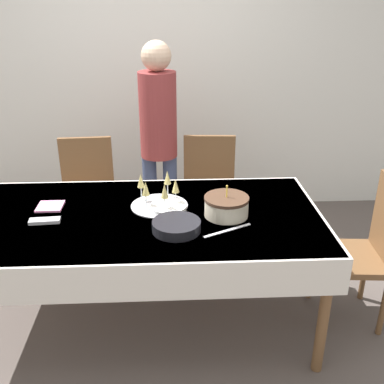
{
  "coord_description": "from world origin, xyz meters",
  "views": [
    {
      "loc": [
        0.17,
        -2.35,
        1.94
      ],
      "look_at": [
        0.29,
        0.04,
        0.89
      ],
      "focal_mm": 42.0,
      "sensor_mm": 36.0,
      "label": 1
    }
  ],
  "objects_px": {
    "dining_chair_right_end": "(366,246)",
    "plate_stack_main": "(176,226)",
    "plate_stack_dessert": "(168,208)",
    "birthday_cake": "(226,206)",
    "champagne_tray": "(159,195)",
    "dining_chair_far_left": "(88,195)",
    "person_standing": "(158,131)",
    "dining_chair_far_right": "(209,193)"
  },
  "relations": [
    {
      "from": "dining_chair_right_end",
      "to": "plate_stack_main",
      "type": "relative_size",
      "value": 3.61
    },
    {
      "from": "dining_chair_right_end",
      "to": "plate_stack_dessert",
      "type": "distance_m",
      "value": 1.24
    },
    {
      "from": "dining_chair_right_end",
      "to": "birthday_cake",
      "type": "bearing_deg",
      "value": -178.37
    },
    {
      "from": "champagne_tray",
      "to": "dining_chair_far_left",
      "type": "bearing_deg",
      "value": 127.91
    },
    {
      "from": "plate_stack_main",
      "to": "plate_stack_dessert",
      "type": "relative_size",
      "value": 1.23
    },
    {
      "from": "plate_stack_dessert",
      "to": "person_standing",
      "type": "height_order",
      "value": "person_standing"
    },
    {
      "from": "champagne_tray",
      "to": "plate_stack_dessert",
      "type": "relative_size",
      "value": 1.61
    },
    {
      "from": "dining_chair_far_left",
      "to": "dining_chair_far_right",
      "type": "bearing_deg",
      "value": 0.0
    },
    {
      "from": "person_standing",
      "to": "plate_stack_main",
      "type": "bearing_deg",
      "value": -84.46
    },
    {
      "from": "birthday_cake",
      "to": "person_standing",
      "type": "xyz_separation_m",
      "value": [
        -0.4,
        0.98,
        0.17
      ]
    },
    {
      "from": "birthday_cake",
      "to": "plate_stack_main",
      "type": "distance_m",
      "value": 0.34
    },
    {
      "from": "dining_chair_far_left",
      "to": "plate_stack_main",
      "type": "xyz_separation_m",
      "value": [
        0.67,
        -1.05,
        0.27
      ]
    },
    {
      "from": "birthday_cake",
      "to": "plate_stack_dessert",
      "type": "bearing_deg",
      "value": 166.65
    },
    {
      "from": "champagne_tray",
      "to": "plate_stack_dessert",
      "type": "height_order",
      "value": "champagne_tray"
    },
    {
      "from": "dining_chair_far_left",
      "to": "plate_stack_dessert",
      "type": "height_order",
      "value": "dining_chair_far_left"
    },
    {
      "from": "dining_chair_far_right",
      "to": "champagne_tray",
      "type": "xyz_separation_m",
      "value": [
        -0.37,
        -0.73,
        0.32
      ]
    },
    {
      "from": "dining_chair_right_end",
      "to": "champagne_tray",
      "type": "height_order",
      "value": "dining_chair_right_end"
    },
    {
      "from": "dining_chair_far_right",
      "to": "dining_chair_right_end",
      "type": "bearing_deg",
      "value": -43.75
    },
    {
      "from": "birthday_cake",
      "to": "person_standing",
      "type": "relative_size",
      "value": 0.16
    },
    {
      "from": "person_standing",
      "to": "dining_chair_far_left",
      "type": "bearing_deg",
      "value": -170.01
    },
    {
      "from": "dining_chair_far_right",
      "to": "plate_stack_main",
      "type": "distance_m",
      "value": 1.12
    },
    {
      "from": "dining_chair_far_left",
      "to": "person_standing",
      "type": "xyz_separation_m",
      "value": [
        0.56,
        0.1,
        0.48
      ]
    },
    {
      "from": "dining_chair_far_right",
      "to": "plate_stack_dessert",
      "type": "bearing_deg",
      "value": -111.38
    },
    {
      "from": "dining_chair_far_right",
      "to": "dining_chair_right_end",
      "type": "height_order",
      "value": "same"
    },
    {
      "from": "champagne_tray",
      "to": "person_standing",
      "type": "xyz_separation_m",
      "value": [
        -0.01,
        0.83,
        0.16
      ]
    },
    {
      "from": "birthday_cake",
      "to": "plate_stack_dessert",
      "type": "height_order",
      "value": "birthday_cake"
    },
    {
      "from": "plate_stack_main",
      "to": "person_standing",
      "type": "relative_size",
      "value": 0.16
    },
    {
      "from": "birthday_cake",
      "to": "person_standing",
      "type": "bearing_deg",
      "value": 112.28
    },
    {
      "from": "dining_chair_far_left",
      "to": "dining_chair_far_right",
      "type": "distance_m",
      "value": 0.94
    },
    {
      "from": "plate_stack_dessert",
      "to": "person_standing",
      "type": "bearing_deg",
      "value": 94.33
    },
    {
      "from": "dining_chair_right_end",
      "to": "person_standing",
      "type": "xyz_separation_m",
      "value": [
        -1.28,
        0.96,
        0.48
      ]
    },
    {
      "from": "birthday_cake",
      "to": "plate_stack_dessert",
      "type": "distance_m",
      "value": 0.35
    },
    {
      "from": "birthday_cake",
      "to": "plate_stack_main",
      "type": "bearing_deg",
      "value": -149.67
    },
    {
      "from": "birthday_cake",
      "to": "plate_stack_main",
      "type": "height_order",
      "value": "birthday_cake"
    },
    {
      "from": "birthday_cake",
      "to": "plate_stack_main",
      "type": "xyz_separation_m",
      "value": [
        -0.29,
        -0.17,
        -0.03
      ]
    },
    {
      "from": "dining_chair_far_left",
      "to": "dining_chair_right_end",
      "type": "relative_size",
      "value": 1.0
    },
    {
      "from": "dining_chair_far_left",
      "to": "person_standing",
      "type": "height_order",
      "value": "person_standing"
    },
    {
      "from": "dining_chair_far_left",
      "to": "plate_stack_dessert",
      "type": "distance_m",
      "value": 1.05
    },
    {
      "from": "dining_chair_far_left",
      "to": "champagne_tray",
      "type": "height_order",
      "value": "dining_chair_far_left"
    },
    {
      "from": "birthday_cake",
      "to": "person_standing",
      "type": "distance_m",
      "value": 1.08
    },
    {
      "from": "dining_chair_far_right",
      "to": "plate_stack_main",
      "type": "relative_size",
      "value": 3.61
    },
    {
      "from": "dining_chair_right_end",
      "to": "person_standing",
      "type": "distance_m",
      "value": 1.67
    }
  ]
}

